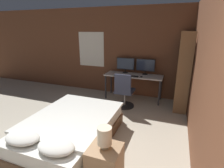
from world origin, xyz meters
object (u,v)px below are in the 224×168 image
(keyboard, at_px, (132,76))
(bookshelf, at_px, (184,69))
(bed, at_px, (70,130))
(desk, at_px, (133,78))
(monitor_right, at_px, (145,66))
(office_chair, at_px, (124,93))
(monitor_left, at_px, (126,64))
(bedside_lamp, at_px, (105,136))
(nightstand, at_px, (105,166))
(computer_mouse, at_px, (141,77))

(keyboard, distance_m, bookshelf, 1.40)
(bed, height_order, desk, desk)
(bed, relative_size, monitor_right, 3.79)
(bed, height_order, office_chair, office_chair)
(monitor_left, xyz_separation_m, office_chair, (0.23, -0.87, -0.62))
(desk, relative_size, monitor_right, 3.08)
(bedside_lamp, xyz_separation_m, office_chair, (-0.47, 2.49, -0.37))
(office_chair, bearing_deg, monitor_right, 66.06)
(nightstand, bearing_deg, bedside_lamp, 90.00)
(desk, height_order, bookshelf, bookshelf)
(bedside_lamp, relative_size, monitor_left, 0.55)
(bedside_lamp, height_order, keyboard, bedside_lamp)
(computer_mouse, relative_size, office_chair, 0.07)
(monitor_left, relative_size, office_chair, 0.58)
(bed, distance_m, bedside_lamp, 1.28)
(computer_mouse, relative_size, bookshelf, 0.03)
(keyboard, relative_size, computer_mouse, 5.16)
(keyboard, distance_m, office_chair, 0.62)
(bed, height_order, monitor_right, monitor_right)
(monitor_left, height_order, monitor_right, same)
(nightstand, xyz_separation_m, bedside_lamp, (0.00, 0.00, 0.47))
(desk, xyz_separation_m, keyboard, (-0.00, -0.19, 0.10))
(keyboard, bearing_deg, monitor_left, 129.41)
(keyboard, bearing_deg, bedside_lamp, -82.49)
(nightstand, height_order, office_chair, office_chair)
(monitor_right, height_order, office_chair, monitor_right)
(nightstand, distance_m, monitor_left, 3.50)
(monitor_right, xyz_separation_m, bookshelf, (1.04, -0.46, 0.09))
(monitor_right, bearing_deg, bedside_lamp, -88.54)
(computer_mouse, distance_m, office_chair, 0.71)
(monitor_left, xyz_separation_m, computer_mouse, (0.58, -0.37, -0.25))
(desk, distance_m, computer_mouse, 0.34)
(keyboard, bearing_deg, office_chair, -99.01)
(bed, distance_m, monitor_left, 2.82)
(bedside_lamp, height_order, bookshelf, bookshelf)
(monitor_left, height_order, bookshelf, bookshelf)
(office_chair, bearing_deg, nightstand, -79.26)
(desk, bearing_deg, bookshelf, -11.53)
(bed, bearing_deg, nightstand, -33.69)
(nightstand, distance_m, office_chair, 2.53)
(bedside_lamp, relative_size, desk, 0.18)
(monitor_right, bearing_deg, desk, -148.46)
(keyboard, xyz_separation_m, office_chair, (-0.08, -0.50, -0.37))
(monitor_right, bearing_deg, bed, -108.28)
(nightstand, xyz_separation_m, monitor_left, (-0.70, 3.35, 0.72))
(bedside_lamp, height_order, office_chair, office_chair)
(bed, distance_m, bookshelf, 3.08)
(bed, bearing_deg, monitor_left, 84.12)
(monitor_left, bearing_deg, desk, -31.54)
(bed, relative_size, bookshelf, 1.04)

